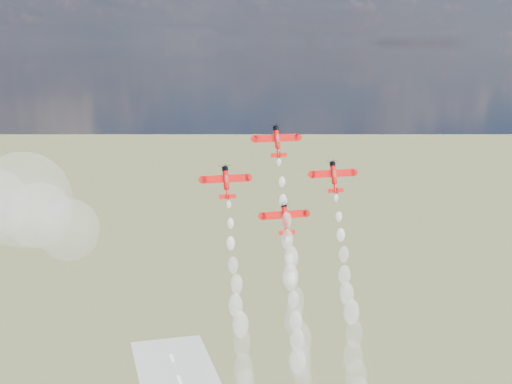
{
  "coord_description": "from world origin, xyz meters",
  "views": [
    {
      "loc": [
        -35.5,
        -139.83,
        125.86
      ],
      "look_at": [
        5.33,
        15.5,
        92.18
      ],
      "focal_mm": 50.0,
      "sensor_mm": 36.0,
      "label": 1
    }
  ],
  "objects": [
    {
      "name": "plane_lead",
      "position": [
        11.33,
        18.86,
        103.44
      ],
      "size": [
        10.71,
        4.94,
        7.28
      ],
      "rotation": [
        1.18,
        0.0,
        0.0
      ],
      "color": "red",
      "rests_on": "ground"
    },
    {
      "name": "plane_left",
      "position": [
        -1.7,
        15.42,
        95.0
      ],
      "size": [
        10.71,
        4.94,
        7.28
      ],
      "rotation": [
        1.18,
        0.0,
        0.0
      ],
      "color": "red",
      "rests_on": "ground"
    },
    {
      "name": "plane_right",
      "position": [
        24.36,
        15.42,
        95.0
      ],
      "size": [
        10.71,
        4.94,
        7.28
      ],
      "rotation": [
        1.18,
        0.0,
        0.0
      ],
      "color": "red",
      "rests_on": "ground"
    },
    {
      "name": "plane_slot",
      "position": [
        11.33,
        11.98,
        86.55
      ],
      "size": [
        10.71,
        4.94,
        7.28
      ],
      "rotation": [
        1.18,
        0.0,
        0.0
      ],
      "color": "red",
      "rests_on": "ground"
    },
    {
      "name": "smoke_trail_lead",
      "position": [
        11.43,
        3.5,
        65.51
      ],
      "size": [
        5.63,
        19.56,
        45.38
      ],
      "color": "white",
      "rests_on": "plane_lead"
    },
    {
      "name": "smoke_trail_left",
      "position": [
        -1.86,
        -0.24,
        57.35
      ],
      "size": [
        5.5,
        20.59,
        44.59
      ],
      "color": "white",
      "rests_on": "plane_left"
    },
    {
      "name": "smoke_trail_right",
      "position": [
        24.34,
        0.14,
        56.97
      ],
      "size": [
        5.35,
        19.65,
        45.36
      ],
      "color": "white",
      "rests_on": "plane_right"
    }
  ]
}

